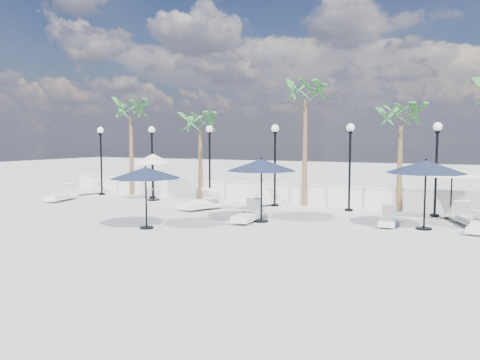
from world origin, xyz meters
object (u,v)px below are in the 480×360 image
at_px(lounger_1, 88,190).
at_px(lounger_4, 198,203).
at_px(parasol_navy_mid, 261,165).
at_px(lounger_5, 248,215).
at_px(lounger_7, 478,227).
at_px(lounger_3, 203,205).
at_px(parasol_cream_sq_a, 452,169).
at_px(lounger_6, 388,220).
at_px(lounger_8, 468,218).
at_px(parasol_navy_right, 426,167).
at_px(parasol_cream_small, 153,159).
at_px(lounger_0, 61,196).
at_px(lounger_2, 263,201).
at_px(parasol_navy_left, 146,173).

relative_size(lounger_1, lounger_4, 0.90).
distance_m(lounger_1, parasol_navy_mid, 13.10).
distance_m(lounger_5, lounger_7, 8.02).
xyz_separation_m(lounger_3, parasol_cream_sq_a, (10.04, 2.25, 1.75)).
bearing_deg(parasol_cream_sq_a, parasol_navy_mid, -149.30).
bearing_deg(lounger_3, parasol_cream_sq_a, 37.61).
distance_m(lounger_3, lounger_6, 8.02).
distance_m(lounger_8, parasol_navy_right, 2.88).
bearing_deg(lounger_8, lounger_4, 162.13).
bearing_deg(parasol_cream_small, lounger_8, -3.16).
relative_size(lounger_0, parasol_cream_small, 0.87).
height_order(lounger_1, lounger_8, lounger_8).
bearing_deg(lounger_2, parasol_cream_small, -153.46).
xyz_separation_m(lounger_3, parasol_navy_left, (0.34, -4.61, 1.72)).
bearing_deg(lounger_3, parasol_navy_mid, -0.06).
relative_size(lounger_3, lounger_8, 0.99).
bearing_deg(parasol_cream_sq_a, parasol_cream_small, -178.27).
xyz_separation_m(lounger_4, lounger_7, (11.27, -0.65, -0.05)).
xyz_separation_m(lounger_5, lounger_7, (7.90, 1.41, -0.04)).
relative_size(lounger_2, lounger_5, 1.00).
bearing_deg(parasol_navy_left, lounger_1, 143.22).
height_order(lounger_0, lounger_8, lounger_0).
xyz_separation_m(lounger_0, parasol_navy_right, (17.34, -0.18, 1.92)).
distance_m(lounger_6, parasol_navy_right, 2.33).
distance_m(lounger_1, parasol_navy_left, 11.61).
height_order(parasol_navy_left, parasol_navy_mid, parasol_navy_mid).
bearing_deg(lounger_1, parasol_navy_left, -18.76).
bearing_deg(parasol_navy_right, lounger_5, -168.30).
xyz_separation_m(parasol_navy_left, parasol_cream_small, (-4.32, 6.43, 0.15)).
relative_size(lounger_3, parasol_cream_sq_a, 0.47).
height_order(lounger_6, parasol_navy_right, parasol_navy_right).
relative_size(lounger_4, parasol_cream_small, 0.88).
xyz_separation_m(lounger_0, lounger_6, (16.11, -0.04, -0.05)).
xyz_separation_m(lounger_4, parasol_cream_sq_a, (10.37, 2.08, 1.74)).
bearing_deg(lounger_0, lounger_8, -7.10).
bearing_deg(parasol_navy_mid, lounger_1, 162.47).
relative_size(lounger_7, parasol_cream_sq_a, 0.41).
xyz_separation_m(lounger_3, lounger_6, (8.01, -0.46, -0.03)).
height_order(lounger_6, parasol_cream_small, parasol_cream_small).
bearing_deg(lounger_5, lounger_6, 13.01).
xyz_separation_m(lounger_3, parasol_cream_small, (-3.98, 1.83, 1.87)).
xyz_separation_m(lounger_3, lounger_5, (3.05, -1.88, 0.00)).
distance_m(lounger_1, parasol_navy_right, 18.44).
distance_m(lounger_4, parasol_navy_mid, 4.64).
bearing_deg(lounger_4, lounger_3, -17.37).
bearing_deg(lounger_8, lounger_7, -100.81).
distance_m(lounger_5, parasol_navy_left, 4.21).
relative_size(lounger_7, parasol_navy_left, 0.71).
distance_m(parasol_navy_mid, parasol_cream_sq_a, 7.61).
xyz_separation_m(lounger_3, parasol_navy_right, (9.25, -0.60, 1.93)).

